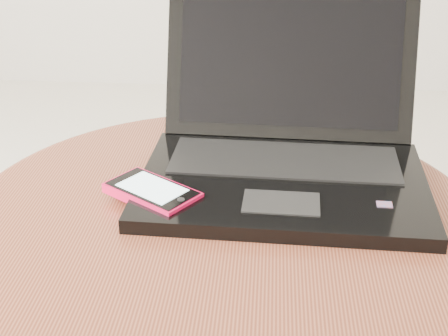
{
  "coord_description": "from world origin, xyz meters",
  "views": [
    {
      "loc": [
        0.14,
        -0.7,
        0.94
      ],
      "look_at": [
        0.09,
        0.01,
        0.59
      ],
      "focal_mm": 52.56,
      "sensor_mm": 36.0,
      "label": 1
    }
  ],
  "objects": [
    {
      "name": "table",
      "position": [
        0.09,
        0.02,
        0.42
      ],
      "size": [
        0.67,
        0.67,
        0.53
      ],
      "color": "#5A2C16",
      "rests_on": "ground"
    },
    {
      "name": "phone_pink",
      "position": [
        0.0,
        0.02,
        0.55
      ],
      "size": [
        0.13,
        0.12,
        0.01
      ],
      "color": "#D60A3D",
      "rests_on": "phone_black"
    },
    {
      "name": "phone_black",
      "position": [
        0.02,
        0.03,
        0.54
      ],
      "size": [
        0.14,
        0.13,
        0.01
      ],
      "color": "black",
      "rests_on": "table"
    },
    {
      "name": "laptop",
      "position": [
        0.17,
        0.12,
        0.57
      ],
      "size": [
        0.38,
        0.36,
        0.23
      ],
      "color": "black",
      "rests_on": "table"
    }
  ]
}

